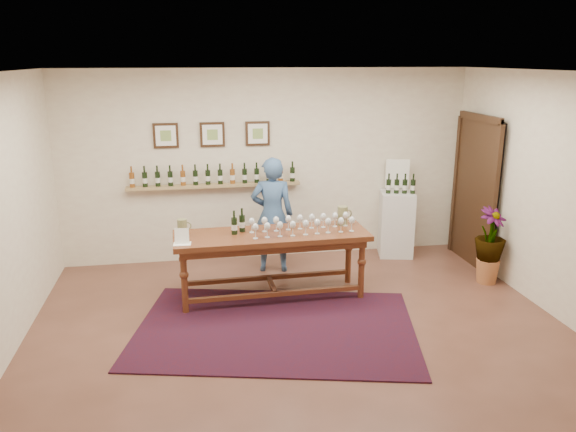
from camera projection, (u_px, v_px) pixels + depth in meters
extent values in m
plane|color=#533124|center=(300.00, 329.00, 6.29)|extent=(6.00, 6.00, 0.00)
plane|color=#EFE8CB|center=(268.00, 166.00, 8.27)|extent=(6.00, 0.00, 6.00)
plane|color=#EFE8CB|center=(379.00, 310.00, 3.54)|extent=(6.00, 0.00, 6.00)
plane|color=#EFE8CB|center=(558.00, 197.00, 6.41)|extent=(0.00, 5.00, 5.00)
plane|color=beige|center=(302.00, 72.00, 5.52)|extent=(6.00, 6.00, 0.00)
cube|color=tan|center=(214.00, 186.00, 8.12)|extent=(2.50, 0.16, 0.04)
cube|color=black|center=(477.00, 193.00, 8.10)|extent=(0.10, 1.00, 2.10)
cube|color=black|center=(474.00, 193.00, 8.09)|extent=(0.04, 1.12, 2.22)
cube|color=black|center=(166.00, 136.00, 7.88)|extent=(0.35, 0.03, 0.35)
cube|color=white|center=(166.00, 136.00, 7.86)|extent=(0.28, 0.01, 0.28)
cube|color=#80A150|center=(166.00, 136.00, 7.86)|extent=(0.15, 0.00, 0.15)
cube|color=black|center=(212.00, 135.00, 7.99)|extent=(0.35, 0.03, 0.35)
cube|color=white|center=(212.00, 135.00, 7.97)|extent=(0.28, 0.01, 0.28)
cube|color=#80A150|center=(212.00, 135.00, 7.96)|extent=(0.15, 0.00, 0.15)
cube|color=black|center=(258.00, 133.00, 8.09)|extent=(0.35, 0.03, 0.35)
cube|color=white|center=(258.00, 134.00, 8.08)|extent=(0.28, 0.01, 0.28)
cube|color=#80A150|center=(258.00, 134.00, 8.07)|extent=(0.15, 0.00, 0.15)
cube|color=#4A0D0E|center=(276.00, 328.00, 6.30)|extent=(3.47, 2.71, 0.02)
cube|color=#4A2612|center=(272.00, 236.00, 6.93)|extent=(2.41, 0.82, 0.07)
cube|color=#4A2612|center=(272.00, 241.00, 6.95)|extent=(2.28, 0.69, 0.11)
cylinder|color=#4A2612|center=(184.00, 283.00, 6.58)|extent=(0.08, 0.08, 0.78)
cylinder|color=#4A2612|center=(361.00, 269.00, 7.00)|extent=(0.08, 0.08, 0.78)
cylinder|color=#4A2612|center=(183.00, 266.00, 7.09)|extent=(0.08, 0.08, 0.78)
cylinder|color=#4A2612|center=(348.00, 255.00, 7.51)|extent=(0.08, 0.08, 0.78)
cube|color=#4A2612|center=(276.00, 294.00, 6.85)|extent=(2.18, 0.11, 0.05)
cube|color=#4A2612|center=(268.00, 277.00, 7.37)|extent=(2.18, 0.11, 0.05)
cube|color=#4A2612|center=(272.00, 285.00, 7.11)|extent=(0.07, 0.55, 0.05)
cube|color=white|center=(182.00, 236.00, 6.50)|extent=(0.21, 0.16, 0.18)
cube|color=silver|center=(396.00, 224.00, 8.56)|extent=(0.59, 0.59, 0.99)
cube|color=white|center=(397.00, 174.00, 8.53)|extent=(0.35, 0.10, 0.49)
cone|color=#A25F36|center=(487.00, 271.00, 7.56)|extent=(0.31, 0.31, 0.33)
imported|color=#1D3B18|center=(490.00, 239.00, 7.44)|extent=(0.63, 0.63, 0.57)
imported|color=#375682|center=(272.00, 215.00, 7.83)|extent=(0.65, 0.48, 1.64)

